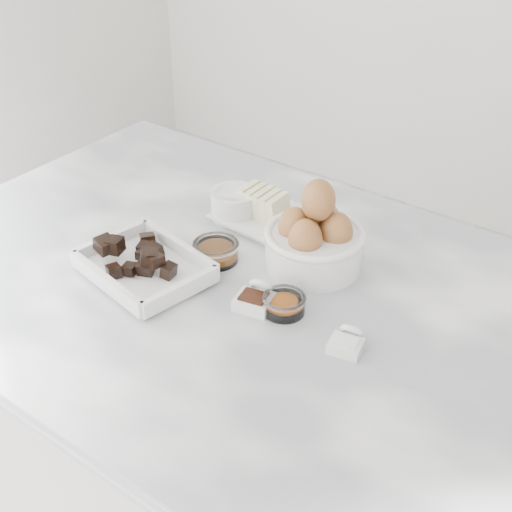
{
  "coord_description": "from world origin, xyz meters",
  "views": [
    {
      "loc": [
        0.6,
        -0.76,
        1.63
      ],
      "look_at": [
        0.02,
        0.03,
        0.98
      ],
      "focal_mm": 50.0,
      "sensor_mm": 36.0,
      "label": 1
    }
  ],
  "objects_px": {
    "egg_bowl": "(315,239)",
    "honey_bowl": "(216,251)",
    "butter_plate": "(261,209)",
    "salt_spoon": "(347,342)",
    "zest_bowl": "(284,303)",
    "vanilla_spoon": "(256,298)",
    "chocolate_dish": "(144,264)",
    "sugar_ramekin": "(235,203)"
  },
  "relations": [
    {
      "from": "butter_plate",
      "to": "honey_bowl",
      "type": "relative_size",
      "value": 1.98
    },
    {
      "from": "chocolate_dish",
      "to": "butter_plate",
      "type": "relative_size",
      "value": 1.47
    },
    {
      "from": "sugar_ramekin",
      "to": "honey_bowl",
      "type": "bearing_deg",
      "value": -64.55
    },
    {
      "from": "butter_plate",
      "to": "egg_bowl",
      "type": "xyz_separation_m",
      "value": [
        0.16,
        -0.07,
        0.03
      ]
    },
    {
      "from": "zest_bowl",
      "to": "butter_plate",
      "type": "bearing_deg",
      "value": 133.31
    },
    {
      "from": "chocolate_dish",
      "to": "butter_plate",
      "type": "bearing_deg",
      "value": 79.75
    },
    {
      "from": "egg_bowl",
      "to": "butter_plate",
      "type": "bearing_deg",
      "value": 156.34
    },
    {
      "from": "zest_bowl",
      "to": "honey_bowl",
      "type": "bearing_deg",
      "value": 164.15
    },
    {
      "from": "chocolate_dish",
      "to": "sugar_ramekin",
      "type": "height_order",
      "value": "chocolate_dish"
    },
    {
      "from": "honey_bowl",
      "to": "zest_bowl",
      "type": "distance_m",
      "value": 0.18
    },
    {
      "from": "zest_bowl",
      "to": "salt_spoon",
      "type": "xyz_separation_m",
      "value": [
        0.12,
        -0.02,
        -0.0
      ]
    },
    {
      "from": "sugar_ramekin",
      "to": "egg_bowl",
      "type": "bearing_deg",
      "value": -13.34
    },
    {
      "from": "chocolate_dish",
      "to": "egg_bowl",
      "type": "xyz_separation_m",
      "value": [
        0.21,
        0.19,
        0.03
      ]
    },
    {
      "from": "butter_plate",
      "to": "egg_bowl",
      "type": "distance_m",
      "value": 0.18
    },
    {
      "from": "egg_bowl",
      "to": "vanilla_spoon",
      "type": "xyz_separation_m",
      "value": [
        -0.01,
        -0.15,
        -0.04
      ]
    },
    {
      "from": "butter_plate",
      "to": "vanilla_spoon",
      "type": "relative_size",
      "value": 2.07
    },
    {
      "from": "chocolate_dish",
      "to": "zest_bowl",
      "type": "height_order",
      "value": "chocolate_dish"
    },
    {
      "from": "chocolate_dish",
      "to": "salt_spoon",
      "type": "distance_m",
      "value": 0.37
    },
    {
      "from": "butter_plate",
      "to": "honey_bowl",
      "type": "xyz_separation_m",
      "value": [
        0.02,
        -0.16,
        -0.0
      ]
    },
    {
      "from": "chocolate_dish",
      "to": "honey_bowl",
      "type": "relative_size",
      "value": 2.91
    },
    {
      "from": "honey_bowl",
      "to": "zest_bowl",
      "type": "relative_size",
      "value": 1.17
    },
    {
      "from": "butter_plate",
      "to": "vanilla_spoon",
      "type": "height_order",
      "value": "butter_plate"
    },
    {
      "from": "butter_plate",
      "to": "sugar_ramekin",
      "type": "distance_m",
      "value": 0.05
    },
    {
      "from": "sugar_ramekin",
      "to": "egg_bowl",
      "type": "height_order",
      "value": "egg_bowl"
    },
    {
      "from": "sugar_ramekin",
      "to": "vanilla_spoon",
      "type": "distance_m",
      "value": 0.28
    },
    {
      "from": "sugar_ramekin",
      "to": "vanilla_spoon",
      "type": "height_order",
      "value": "sugar_ramekin"
    },
    {
      "from": "zest_bowl",
      "to": "vanilla_spoon",
      "type": "height_order",
      "value": "vanilla_spoon"
    },
    {
      "from": "honey_bowl",
      "to": "vanilla_spoon",
      "type": "height_order",
      "value": "vanilla_spoon"
    },
    {
      "from": "vanilla_spoon",
      "to": "salt_spoon",
      "type": "bearing_deg",
      "value": -1.29
    },
    {
      "from": "sugar_ramekin",
      "to": "zest_bowl",
      "type": "xyz_separation_m",
      "value": [
        0.24,
        -0.19,
        -0.01
      ]
    },
    {
      "from": "butter_plate",
      "to": "zest_bowl",
      "type": "relative_size",
      "value": 2.33
    },
    {
      "from": "sugar_ramekin",
      "to": "zest_bowl",
      "type": "bearing_deg",
      "value": -37.6
    },
    {
      "from": "vanilla_spoon",
      "to": "salt_spoon",
      "type": "distance_m",
      "value": 0.17
    },
    {
      "from": "chocolate_dish",
      "to": "sugar_ramekin",
      "type": "xyz_separation_m",
      "value": [
        0.0,
        0.24,
        0.01
      ]
    },
    {
      "from": "egg_bowl",
      "to": "salt_spoon",
      "type": "xyz_separation_m",
      "value": [
        0.16,
        -0.15,
        -0.04
      ]
    },
    {
      "from": "honey_bowl",
      "to": "vanilla_spoon",
      "type": "xyz_separation_m",
      "value": [
        0.13,
        -0.06,
        -0.0
      ]
    },
    {
      "from": "salt_spoon",
      "to": "vanilla_spoon",
      "type": "bearing_deg",
      "value": 178.71
    },
    {
      "from": "egg_bowl",
      "to": "honey_bowl",
      "type": "relative_size",
      "value": 2.1
    },
    {
      "from": "sugar_ramekin",
      "to": "salt_spoon",
      "type": "xyz_separation_m",
      "value": [
        0.37,
        -0.2,
        -0.02
      ]
    },
    {
      "from": "sugar_ramekin",
      "to": "honey_bowl",
      "type": "height_order",
      "value": "sugar_ramekin"
    },
    {
      "from": "salt_spoon",
      "to": "butter_plate",
      "type": "bearing_deg",
      "value": 144.77
    },
    {
      "from": "salt_spoon",
      "to": "chocolate_dish",
      "type": "bearing_deg",
      "value": -173.92
    }
  ]
}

